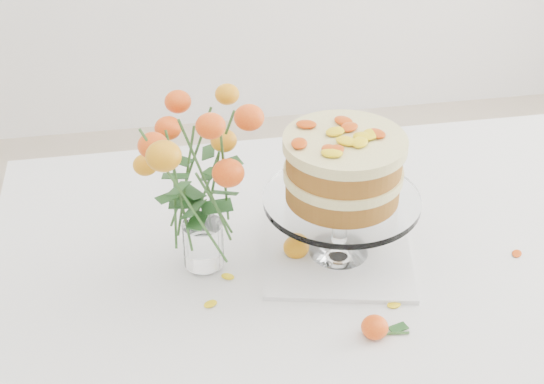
% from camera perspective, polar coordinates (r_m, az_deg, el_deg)
% --- Properties ---
extents(table, '(1.43, 0.93, 0.76)m').
position_cam_1_polar(table, '(1.55, 6.14, -6.50)').
color(table, tan).
rests_on(table, ground).
extents(napkin, '(0.33, 0.33, 0.01)m').
position_cam_1_polar(napkin, '(1.47, 5.02, -4.61)').
color(napkin, silver).
rests_on(napkin, table).
extents(cake_stand, '(0.29, 0.29, 0.26)m').
position_cam_1_polar(cake_stand, '(1.37, 5.37, 1.33)').
color(cake_stand, white).
rests_on(cake_stand, napkin).
extents(rose_vase, '(0.33, 0.33, 0.38)m').
position_cam_1_polar(rose_vase, '(1.32, -5.57, 2.10)').
color(rose_vase, white).
rests_on(rose_vase, table).
extents(loose_rose_near, '(0.09, 0.05, 0.04)m').
position_cam_1_polar(loose_rose_near, '(1.45, 1.84, -4.18)').
color(loose_rose_near, orange).
rests_on(loose_rose_near, table).
extents(loose_rose_far, '(0.08, 0.05, 0.04)m').
position_cam_1_polar(loose_rose_far, '(1.30, 7.76, -10.06)').
color(loose_rose_far, '#E83C0B').
rests_on(loose_rose_far, table).
extents(stray_petal_a, '(0.03, 0.02, 0.00)m').
position_cam_1_polar(stray_petal_a, '(1.40, 2.66, -7.03)').
color(stray_petal_a, yellow).
rests_on(stray_petal_a, table).
extents(stray_petal_b, '(0.03, 0.02, 0.00)m').
position_cam_1_polar(stray_petal_b, '(1.39, 7.08, -7.56)').
color(stray_petal_b, yellow).
rests_on(stray_petal_b, table).
extents(stray_petal_c, '(0.03, 0.02, 0.00)m').
position_cam_1_polar(stray_petal_c, '(1.37, 9.17, -8.40)').
color(stray_petal_c, yellow).
rests_on(stray_petal_c, table).
extents(stray_petal_d, '(0.03, 0.02, 0.00)m').
position_cam_1_polar(stray_petal_d, '(1.42, -3.35, -6.38)').
color(stray_petal_d, yellow).
rests_on(stray_petal_d, table).
extents(stray_petal_e, '(0.03, 0.02, 0.00)m').
position_cam_1_polar(stray_petal_e, '(1.36, -4.66, -8.41)').
color(stray_petal_e, yellow).
rests_on(stray_petal_e, table).
extents(stray_petal_f, '(0.03, 0.02, 0.00)m').
position_cam_1_polar(stray_petal_f, '(1.54, 17.95, -4.44)').
color(stray_petal_f, yellow).
rests_on(stray_petal_f, table).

